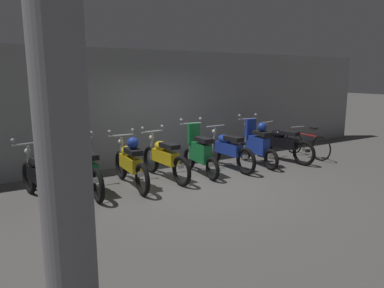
{
  "coord_description": "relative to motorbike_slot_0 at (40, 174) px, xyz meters",
  "views": [
    {
      "loc": [
        -3.93,
        -6.06,
        2.29
      ],
      "look_at": [
        0.22,
        0.75,
        0.75
      ],
      "focal_mm": 33.14,
      "sensor_mm": 36.0,
      "label": 1
    }
  ],
  "objects": [
    {
      "name": "motorbike_slot_4",
      "position": [
        3.5,
        0.08,
        -0.0
      ],
      "size": [
        0.59,
        1.68,
        1.29
      ],
      "color": "black",
      "rests_on": "ground"
    },
    {
      "name": "motorbike_slot_0",
      "position": [
        0.0,
        0.0,
        0.0
      ],
      "size": [
        0.61,
        1.93,
        1.15
      ],
      "color": "black",
      "rests_on": "ground"
    },
    {
      "name": "motorbike_slot_7",
      "position": [
        6.12,
        0.02,
        -0.04
      ],
      "size": [
        0.61,
        1.93,
        1.03
      ],
      "color": "black",
      "rests_on": "ground"
    },
    {
      "name": "motorbike_slot_6",
      "position": [
        5.25,
        0.05,
        0.04
      ],
      "size": [
        0.59,
        1.68,
        1.29
      ],
      "color": "black",
      "rests_on": "ground"
    },
    {
      "name": "motorbike_slot_3",
      "position": [
        2.62,
        0.16,
        -0.04
      ],
      "size": [
        0.59,
        1.95,
        1.15
      ],
      "color": "black",
      "rests_on": "ground"
    },
    {
      "name": "motorbike_slot_1",
      "position": [
        0.88,
        0.08,
        -0.04
      ],
      "size": [
        0.59,
        1.95,
        1.15
      ],
      "color": "black",
      "rests_on": "ground"
    },
    {
      "name": "motorbike_slot_2",
      "position": [
        1.75,
        0.0,
        0.0
      ],
      "size": [
        0.59,
        1.95,
        1.15
      ],
      "color": "black",
      "rests_on": "ground"
    },
    {
      "name": "back_wall",
      "position": [
        3.06,
        1.77,
        0.94
      ],
      "size": [
        16.0,
        0.3,
        2.94
      ],
      "primitive_type": "cube",
      "color": "gray",
      "rests_on": "ground"
    },
    {
      "name": "motorbike_slot_5",
      "position": [
        4.38,
        0.13,
        -0.04
      ],
      "size": [
        0.56,
        1.95,
        1.03
      ],
      "color": "black",
      "rests_on": "ground"
    },
    {
      "name": "support_pillar",
      "position": [
        -0.32,
        -3.92,
        0.94
      ],
      "size": [
        0.42,
        0.42,
        2.94
      ],
      "primitive_type": "cylinder",
      "color": "gray",
      "rests_on": "ground"
    },
    {
      "name": "bicycle",
      "position": [
        7.1,
        0.0,
        -0.17
      ],
      "size": [
        0.5,
        1.73,
        0.89
      ],
      "color": "black",
      "rests_on": "ground"
    },
    {
      "name": "ground_plane",
      "position": [
        3.06,
        -0.7,
        -0.53
      ],
      "size": [
        80.0,
        80.0,
        0.0
      ],
      "primitive_type": "plane",
      "color": "#565451"
    }
  ]
}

